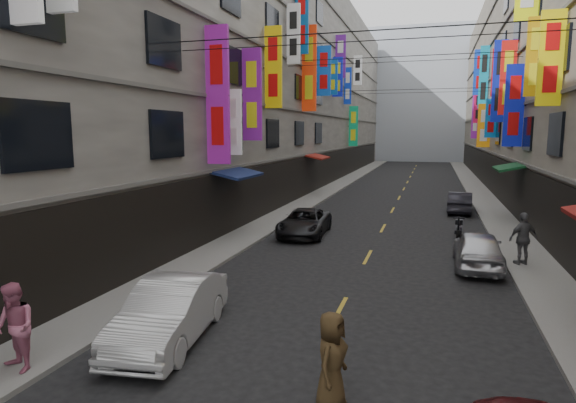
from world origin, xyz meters
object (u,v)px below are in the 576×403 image
Objects in this scene: scooter_far_right at (459,229)px; pedestrian_lfar at (14,328)px; car_right_mid at (478,249)px; car_left_mid at (170,311)px; pedestrian_crossing at (332,360)px; car_left_far at (305,222)px; pedestrian_rfar at (523,238)px; car_right_far at (460,202)px.

pedestrian_lfar is at bearing 65.09° from scooter_far_right.
car_left_mid is at bearing 49.81° from car_right_mid.
pedestrian_crossing is at bearing 84.21° from scooter_far_right.
car_left_far is 2.33× the size of pedestrian_rfar.
car_left_mid is 11.42m from car_right_mid.
car_right_far is (0.42, 7.57, 0.20)m from scooter_far_right.
car_left_mid is at bearing 74.21° from car_right_far.
car_left_far is 2.51× the size of pedestrian_crossing.
car_left_mid reaches higher than car_right_far.
pedestrian_rfar is 1.08× the size of pedestrian_crossing.
scooter_far_right is at bearing -84.64° from car_right_mid.
pedestrian_crossing is at bearing -29.24° from car_left_mid.
car_right_mid is at bearing -8.52° from pedestrian_rfar.
car_left_mid is 22.50m from car_right_far.
pedestrian_lfar reaches higher than car_right_mid.
car_left_far reaches higher than scooter_far_right.
car_left_mid is 4.51m from pedestrian_crossing.
car_left_mid is at bearing 17.62° from pedestrian_rfar.
car_left_far is 14.79m from pedestrian_lfar.
pedestrian_lfar reaches higher than pedestrian_crossing.
car_right_far is (0.00, 12.58, -0.05)m from car_right_mid.
car_left_mid is at bearing 69.15° from pedestrian_lfar.
car_left_mid is at bearing 67.47° from scooter_far_right.
car_left_mid is at bearing -93.35° from car_left_far.
car_right_mid is at bearing 41.51° from car_left_mid.
car_right_mid reaches higher than scooter_far_right.
car_left_mid reaches higher than scooter_far_right.
car_left_mid is 3.18m from pedestrian_lfar.
car_right_far is (7.46, 21.23, -0.08)m from car_left_mid.
pedestrian_rfar is at bearing -22.01° from car_left_far.
pedestrian_crossing is (6.28, 0.73, -0.14)m from pedestrian_lfar.
pedestrian_rfar is at bearing 118.61° from scooter_far_right.
car_right_far is at bearing -88.40° from scooter_far_right.
car_right_mid is at bearing -29.12° from car_left_far.
car_left_far is 1.10× the size of car_right_mid.
scooter_far_right is 7.58m from car_right_far.
pedestrian_lfar is 1.02× the size of pedestrian_crossing.
car_left_far is at bearing -46.75° from pedestrian_rfar.
car_left_mid is at bearing 77.85° from pedestrian_crossing.
car_right_mid is 2.25× the size of pedestrian_lfar.
car_right_far is (7.42, 8.97, 0.02)m from car_left_far.
car_left_far is 1.14× the size of car_right_far.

